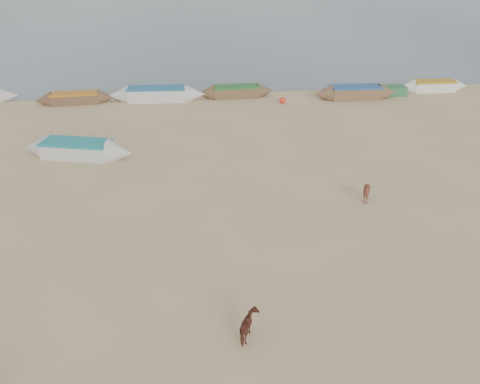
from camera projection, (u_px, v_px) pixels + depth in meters
name	position (u px, v px, depth m)	size (l,w,h in m)	color
ground	(257.00, 275.00, 15.23)	(140.00, 140.00, 0.00)	tan
sea	(183.00, 8.00, 87.46)	(160.00, 160.00, 0.00)	slate
calf_front	(366.00, 192.00, 19.47)	(0.74, 0.83, 0.91)	brown
calf_right	(250.00, 327.00, 12.57)	(0.78, 0.66, 0.78)	#58291C
near_canoe	(77.00, 149.00, 23.83)	(5.82, 1.37, 0.84)	beige
waterline_canoes	(248.00, 92.00, 33.42)	(50.68, 4.28, 0.97)	beige
beach_clutter	(261.00, 96.00, 33.03)	(47.36, 4.79, 0.64)	#326F35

